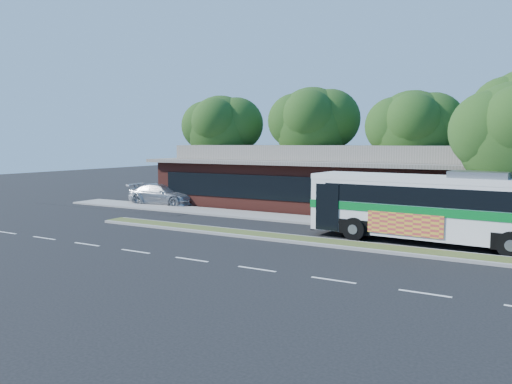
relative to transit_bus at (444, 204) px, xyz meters
The scene contains 10 objects.
ground 6.29m from the transit_bus, 149.54° to the right, with size 120.00×120.00×0.00m, color black.
median_strip 6.00m from the transit_bus, 154.73° to the right, with size 26.00×1.10×0.15m, color #3A4B1F.
sidewalk 6.43m from the transit_bus, 146.98° to the left, with size 44.00×2.60×0.12m, color gray.
parking_lot 24.27m from the transit_bus, 163.28° to the left, with size 14.00×12.00×0.01m, color black.
plaza_building 11.21m from the transit_bus, 117.46° to the left, with size 33.20×11.20×4.45m.
tree_bg_a 23.50m from the transit_bus, 148.51° to the left, with size 6.47×5.80×8.63m.
tree_bg_b 18.10m from the transit_bus, 131.85° to the left, with size 6.69×6.00×9.00m.
tree_bg_c 13.20m from the transit_bus, 107.29° to the left, with size 6.24×5.60×8.26m.
transit_bus is the anchor object (origin of this frame).
sedan 21.38m from the transit_bus, 166.52° to the left, with size 2.21×5.44×1.58m, color #AEB0B5.
Camera 1 is at (8.97, -20.65, 4.66)m, focal length 35.00 mm.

